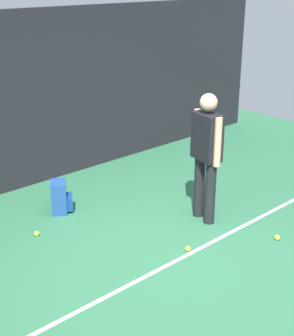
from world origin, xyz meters
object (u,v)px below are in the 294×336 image
Objects in this scene: tennis_ball_by_fence at (277,238)px; tennis_ball_near_player at (37,234)px; tennis_player at (206,150)px; backpack at (60,198)px; tennis_ball_mid_court at (188,249)px.

tennis_ball_near_player is at bearing 135.70° from tennis_ball_by_fence.
tennis_player is 25.76× the size of tennis_ball_by_fence.
backpack is 2.89m from tennis_ball_by_fence.
backpack is (-1.28, 1.46, -0.76)m from tennis_player.
backpack reaches higher than tennis_ball_by_fence.
tennis_player reaches higher than tennis_ball_near_player.
backpack is 0.73m from tennis_ball_near_player.
tennis_ball_by_fence is at bearing -114.96° from backpack.
tennis_ball_mid_court is (-1.00, 0.56, 0.00)m from tennis_ball_by_fence.
tennis_player is at bearing -29.93° from tennis_ball_near_player.
tennis_ball_near_player is 1.00× the size of tennis_ball_by_fence.
tennis_ball_by_fence is (2.13, -2.08, 0.00)m from tennis_ball_near_player.
tennis_ball_mid_court is (1.13, -1.52, 0.00)m from tennis_ball_near_player.
tennis_player is 25.76× the size of tennis_ball_mid_court.
tennis_player is 1.38m from tennis_ball_by_fence.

